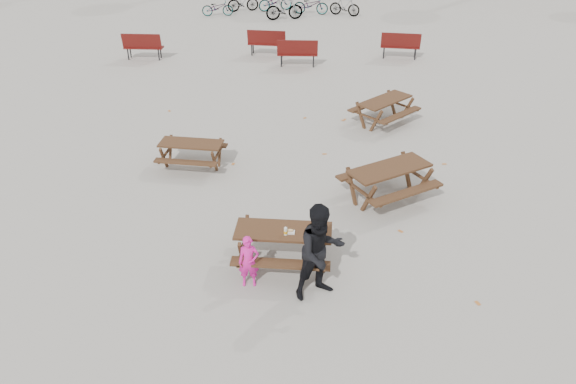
# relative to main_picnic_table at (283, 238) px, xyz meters

# --- Properties ---
(ground) EXTENTS (80.00, 80.00, 0.00)m
(ground) POSITION_rel_main_picnic_table_xyz_m (0.00, 0.00, -0.59)
(ground) COLOR gray
(ground) RESTS_ON ground
(main_picnic_table) EXTENTS (1.80, 1.45, 0.78)m
(main_picnic_table) POSITION_rel_main_picnic_table_xyz_m (0.00, 0.00, 0.00)
(main_picnic_table) COLOR #331B12
(main_picnic_table) RESTS_ON ground
(food_tray) EXTENTS (0.18, 0.11, 0.03)m
(food_tray) POSITION_rel_main_picnic_table_xyz_m (0.13, -0.09, 0.21)
(food_tray) COLOR white
(food_tray) RESTS_ON main_picnic_table
(bread_roll) EXTENTS (0.14, 0.06, 0.05)m
(bread_roll) POSITION_rel_main_picnic_table_xyz_m (0.13, -0.09, 0.25)
(bread_roll) COLOR tan
(bread_roll) RESTS_ON food_tray
(soda_bottle) EXTENTS (0.07, 0.07, 0.17)m
(soda_bottle) POSITION_rel_main_picnic_table_xyz_m (0.06, -0.16, 0.26)
(soda_bottle) COLOR silver
(soda_bottle) RESTS_ON main_picnic_table
(child) EXTENTS (0.41, 0.30, 1.03)m
(child) POSITION_rel_main_picnic_table_xyz_m (-0.56, -0.67, -0.07)
(child) COLOR #E11C93
(child) RESTS_ON ground
(adult) EXTENTS (1.12, 1.05, 1.83)m
(adult) POSITION_rel_main_picnic_table_xyz_m (0.72, -0.81, 0.33)
(adult) COLOR black
(adult) RESTS_ON ground
(picnic_table_east) EXTENTS (2.41, 2.31, 0.81)m
(picnic_table_east) POSITION_rel_main_picnic_table_xyz_m (2.14, 2.58, -0.18)
(picnic_table_east) COLOR #331B12
(picnic_table_east) RESTS_ON ground
(picnic_table_north) EXTENTS (1.62, 1.34, 0.67)m
(picnic_table_north) POSITION_rel_main_picnic_table_xyz_m (-2.65, 3.73, -0.25)
(picnic_table_north) COLOR #331B12
(picnic_table_north) RESTS_ON ground
(picnic_table_far) EXTENTS (2.17, 2.19, 0.74)m
(picnic_table_far) POSITION_rel_main_picnic_table_xyz_m (2.31, 6.91, -0.22)
(picnic_table_far) COLOR #331B12
(picnic_table_far) RESTS_ON ground
(park_bench_row) EXTENTS (11.45, 1.87, 1.03)m
(park_bench_row) POSITION_rel_main_picnic_table_xyz_m (-1.44, 12.72, -0.07)
(park_bench_row) COLOR #5D1512
(park_bench_row) RESTS_ON ground
(bicycle_row) EXTENTS (7.86, 2.98, 1.08)m
(bicycle_row) POSITION_rel_main_picnic_table_xyz_m (-2.02, 20.04, -0.12)
(bicycle_row) COLOR black
(bicycle_row) RESTS_ON ground
(fallen_leaves) EXTENTS (11.00, 11.00, 0.01)m
(fallen_leaves) POSITION_rel_main_picnic_table_xyz_m (0.50, 2.50, -0.58)
(fallen_leaves) COLOR #B2652A
(fallen_leaves) RESTS_ON ground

